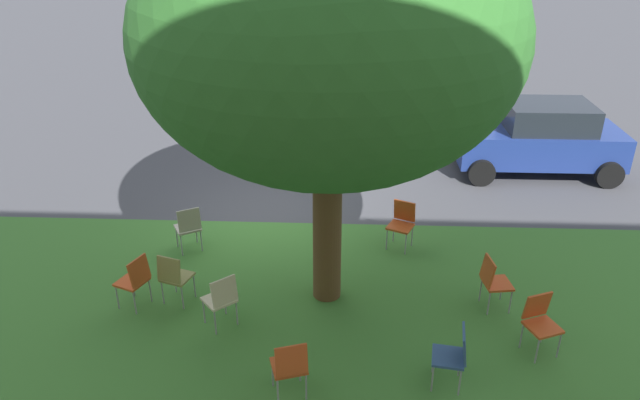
% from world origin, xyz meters
% --- Properties ---
extents(ground, '(80.00, 80.00, 0.00)m').
position_xyz_m(ground, '(0.00, 0.00, 0.00)').
color(ground, '#424247').
extents(grass_verge, '(48.00, 6.00, 0.01)m').
position_xyz_m(grass_verge, '(0.00, 3.20, 0.00)').
color(grass_verge, '#3D752D').
rests_on(grass_verge, ground).
extents(street_tree, '(5.15, 5.15, 5.95)m').
position_xyz_m(street_tree, '(-1.18, 2.59, 4.04)').
color(street_tree, brown).
rests_on(street_tree, ground).
extents(chair_0, '(0.55, 0.54, 0.88)m').
position_xyz_m(chair_0, '(1.74, 3.04, 0.52)').
color(chair_0, '#C64C1E').
rests_on(chair_0, ground).
extents(chair_1, '(0.48, 0.47, 0.88)m').
position_xyz_m(chair_1, '(-3.71, 2.83, 0.52)').
color(chair_1, '#C64C1E').
rests_on(chair_1, ground).
extents(chair_2, '(0.52, 0.53, 0.88)m').
position_xyz_m(chair_2, '(-0.79, 4.84, 0.52)').
color(chair_2, '#C64C1E').
rests_on(chair_2, ground).
extents(chair_3, '(0.55, 0.56, 0.88)m').
position_xyz_m(chair_3, '(-2.47, 1.00, 0.52)').
color(chair_3, '#C64C1E').
rests_on(chair_3, ground).
extents(chair_4, '(0.59, 0.59, 0.88)m').
position_xyz_m(chair_4, '(0.33, 3.47, 0.52)').
color(chair_4, beige).
rests_on(chair_4, ground).
extents(chair_5, '(0.48, 0.48, 0.88)m').
position_xyz_m(chair_5, '(-2.86, 4.53, 0.52)').
color(chair_5, '#335184').
rests_on(chair_5, ground).
extents(chair_6, '(0.56, 0.57, 0.88)m').
position_xyz_m(chair_6, '(1.33, 1.34, 0.52)').
color(chair_6, '#ADA393').
rests_on(chair_6, ground).
extents(chair_7, '(0.53, 0.53, 0.88)m').
position_xyz_m(chair_7, '(1.17, 2.93, 0.52)').
color(chair_7, olive).
rests_on(chair_7, ground).
extents(chair_8, '(0.54, 0.55, 0.88)m').
position_xyz_m(chair_8, '(-4.14, 3.79, 0.52)').
color(chair_8, '#C64C1E').
rests_on(chair_8, ground).
extents(parked_car, '(3.70, 1.92, 1.65)m').
position_xyz_m(parked_car, '(-5.91, -2.65, 0.84)').
color(parked_car, navy).
rests_on(parked_car, ground).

